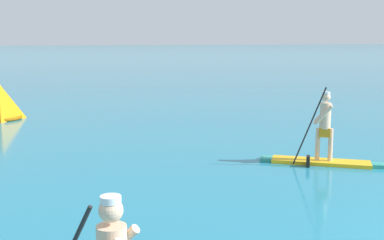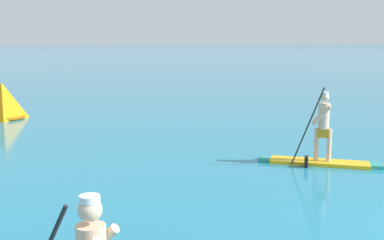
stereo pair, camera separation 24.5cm
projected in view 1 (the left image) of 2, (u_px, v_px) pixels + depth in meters
The scene contains 2 objects.
paddleboarder_mid_center at pixel (322, 145), 11.97m from camera, with size 2.65×1.85×1.96m.
race_marker_buoy at pixel (0, 103), 18.58m from camera, with size 1.58×1.58×1.37m.
Camera 1 is at (-6.79, -4.67, 2.99)m, focal length 46.64 mm.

